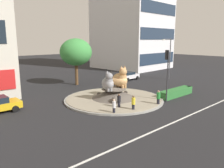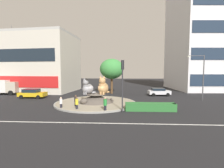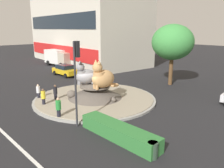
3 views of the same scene
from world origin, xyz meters
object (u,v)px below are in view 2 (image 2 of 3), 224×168
(traffic_light_mast, at_px, (123,76))
(hatchback_near_shophouse, at_px, (159,92))
(cat_statue_grey, at_px, (88,88))
(litter_bin, at_px, (174,108))
(shophouse_block, at_px, (18,63))
(cat_statue_calico, at_px, (103,87))
(pedestrian_green_shirt, at_px, (105,105))
(sedan_on_far_lane, at_px, (32,93))
(broadleaf_tree_behind_island, at_px, (112,69))
(pedestrian_yellow_shirt, at_px, (77,104))
(pedestrian_black_shirt, at_px, (76,101))
(pedestrian_white_shirt, at_px, (61,103))
(delivery_box_truck, at_px, (2,87))
(streetlight_arm, at_px, (201,74))
(office_tower, at_px, (203,35))

(traffic_light_mast, xyz_separation_m, hatchback_near_shophouse, (7.05, 12.62, -3.28))
(cat_statue_grey, height_order, litter_bin, cat_statue_grey)
(traffic_light_mast, height_order, hatchback_near_shophouse, traffic_light_mast)
(shophouse_block, height_order, litter_bin, shophouse_block)
(cat_statue_calico, relative_size, hatchback_near_shophouse, 0.65)
(pedestrian_green_shirt, distance_m, sedan_on_far_lane, 16.35)
(broadleaf_tree_behind_island, bearing_deg, shophouse_block, 169.40)
(cat_statue_grey, height_order, pedestrian_yellow_shirt, cat_statue_grey)
(cat_statue_grey, xyz_separation_m, pedestrian_yellow_shirt, (-0.41, -4.24, -1.37))
(pedestrian_black_shirt, relative_size, sedan_on_far_lane, 0.36)
(pedestrian_white_shirt, relative_size, delivery_box_truck, 0.24)
(pedestrian_white_shirt, bearing_deg, pedestrian_green_shirt, -66.46)
(sedan_on_far_lane, bearing_deg, broadleaf_tree_behind_island, 25.07)
(cat_statue_calico, relative_size, streetlight_arm, 0.38)
(pedestrian_white_shirt, height_order, sedan_on_far_lane, sedan_on_far_lane)
(pedestrian_black_shirt, distance_m, pedestrian_yellow_shirt, 1.57)
(cat_statue_grey, height_order, office_tower, office_tower)
(cat_statue_calico, distance_m, pedestrian_yellow_shirt, 5.41)
(broadleaf_tree_behind_island, relative_size, pedestrian_yellow_shirt, 4.39)
(delivery_box_truck, distance_m, litter_bin, 32.27)
(pedestrian_black_shirt, bearing_deg, sedan_on_far_lane, -51.01)
(hatchback_near_shophouse, height_order, litter_bin, hatchback_near_shophouse)
(traffic_light_mast, bearing_deg, office_tower, -34.24)
(sedan_on_far_lane, height_order, litter_bin, sedan_on_far_lane)
(streetlight_arm, bearing_deg, pedestrian_white_shirt, 15.13)
(traffic_light_mast, relative_size, delivery_box_truck, 0.92)
(pedestrian_white_shirt, relative_size, hatchback_near_shophouse, 0.37)
(pedestrian_yellow_shirt, height_order, sedan_on_far_lane, pedestrian_yellow_shirt)
(pedestrian_green_shirt, relative_size, sedan_on_far_lane, 0.38)
(pedestrian_white_shirt, bearing_deg, sedan_on_far_lane, 79.54)
(streetlight_arm, bearing_deg, pedestrian_yellow_shirt, 18.77)
(cat_statue_grey, distance_m, cat_statue_calico, 2.21)
(pedestrian_black_shirt, bearing_deg, streetlight_arm, -174.85)
(delivery_box_truck, bearing_deg, cat_statue_grey, -27.34)
(office_tower, xyz_separation_m, litter_bin, (-14.52, -24.00, -13.25))
(pedestrian_green_shirt, distance_m, hatchback_near_shophouse, 15.81)
(broadleaf_tree_behind_island, relative_size, pedestrian_white_shirt, 4.66)
(pedestrian_black_shirt, bearing_deg, traffic_light_mast, 150.33)
(broadleaf_tree_behind_island, distance_m, hatchback_near_shophouse, 10.35)
(streetlight_arm, distance_m, pedestrian_green_shirt, 17.17)
(pedestrian_green_shirt, bearing_deg, cat_statue_grey, 174.33)
(office_tower, height_order, broadleaf_tree_behind_island, office_tower)
(pedestrian_yellow_shirt, bearing_deg, pedestrian_white_shirt, -17.42)
(shophouse_block, relative_size, delivery_box_truck, 4.39)
(shophouse_block, height_order, pedestrian_black_shirt, shophouse_block)
(delivery_box_truck, bearing_deg, hatchback_near_shophouse, -3.71)
(hatchback_near_shophouse, bearing_deg, pedestrian_black_shirt, -143.59)
(cat_statue_calico, distance_m, pedestrian_green_shirt, 5.28)
(pedestrian_yellow_shirt, xyz_separation_m, litter_bin, (11.30, 0.35, -0.41))
(broadleaf_tree_behind_island, relative_size, hatchback_near_shophouse, 1.73)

